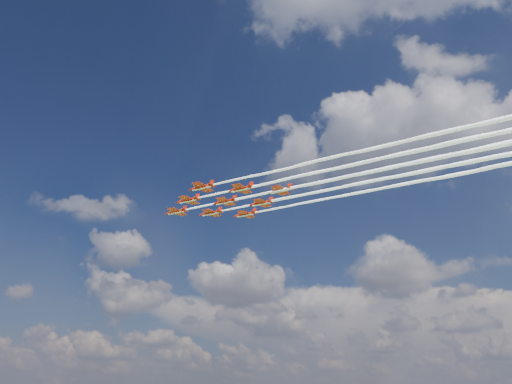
# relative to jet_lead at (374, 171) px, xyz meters

# --- Properties ---
(jet_lead) EXTENTS (143.56, 7.96, 2.34)m
(jet_lead) POSITION_rel_jet_lead_xyz_m (0.00, 0.00, 0.00)
(jet_lead) COLOR red
(jet_row2_port) EXTENTS (143.56, 7.96, 2.34)m
(jet_row2_port) POSITION_rel_jet_lead_xyz_m (9.80, -6.70, 0.00)
(jet_row2_port) COLOR red
(jet_row2_starb) EXTENTS (143.56, 7.96, 2.34)m
(jet_row2_starb) POSITION_rel_jet_lead_xyz_m (9.80, 6.71, 0.00)
(jet_row2_starb) COLOR red
(jet_row3_port) EXTENTS (143.56, 7.96, 2.34)m
(jet_row3_port) POSITION_rel_jet_lead_xyz_m (19.60, -13.40, 0.00)
(jet_row3_port) COLOR red
(jet_row3_centre) EXTENTS (143.56, 7.96, 2.34)m
(jet_row3_centre) POSITION_rel_jet_lead_xyz_m (19.60, 0.01, 0.00)
(jet_row3_centre) COLOR red
(jet_row3_starb) EXTENTS (143.56, 7.96, 2.34)m
(jet_row3_starb) POSITION_rel_jet_lead_xyz_m (19.59, 13.41, 0.00)
(jet_row3_starb) COLOR red
(jet_row4_port) EXTENTS (143.56, 7.96, 2.34)m
(jet_row4_port) POSITION_rel_jet_lead_xyz_m (29.40, -6.69, 0.00)
(jet_row4_port) COLOR red
(jet_row4_starb) EXTENTS (143.56, 7.96, 2.34)m
(jet_row4_starb) POSITION_rel_jet_lead_xyz_m (29.39, 6.71, 0.00)
(jet_row4_starb) COLOR red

